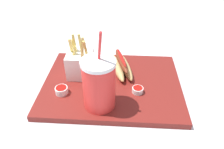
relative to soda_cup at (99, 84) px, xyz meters
name	(u,v)px	position (x,y,z in m)	size (l,w,h in m)	color
ground_plane	(112,88)	(0.03, 0.11, -0.11)	(2.40, 2.40, 0.02)	silver
food_tray	(112,84)	(0.03, 0.11, -0.09)	(0.46, 0.35, 0.02)	maroon
soda_cup	(99,84)	(0.00, 0.00, 0.00)	(0.10, 0.10, 0.24)	red
fries_basket	(80,64)	(-0.08, 0.15, -0.03)	(0.08, 0.09, 0.16)	white
hot_dog_1	(121,65)	(0.06, 0.18, -0.05)	(0.10, 0.18, 0.06)	tan
ketchup_cup_1	(138,90)	(0.11, 0.06, -0.07)	(0.04, 0.04, 0.02)	white
ketchup_cup_2	(62,90)	(-0.13, 0.04, -0.07)	(0.04, 0.04, 0.02)	white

